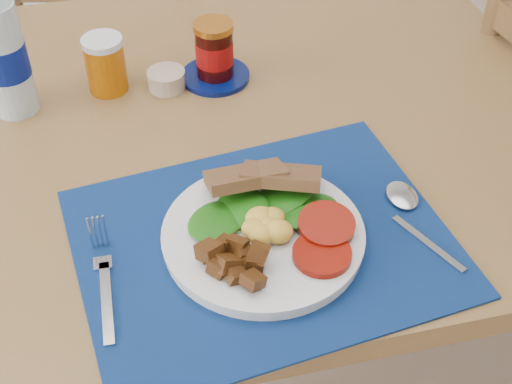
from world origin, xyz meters
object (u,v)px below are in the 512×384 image
breakfast_plate (260,234)px  juice_glass (106,66)px  jam_on_saucer (214,55)px  water_bottle (2,50)px  chair_far (115,23)px

breakfast_plate → juice_glass: juice_glass is taller
breakfast_plate → jam_on_saucer: jam_on_saucer is taller
water_bottle → juice_glass: bearing=8.3°
breakfast_plate → water_bottle: water_bottle is taller
jam_on_saucer → juice_glass: bearing=176.9°
chair_far → juice_glass: 0.56m
water_bottle → jam_on_saucer: water_bottle is taller
breakfast_plate → jam_on_saucer: (0.02, 0.39, 0.02)m
water_bottle → chair_far: bearing=71.6°
chair_far → breakfast_plate: chair_far is taller
juice_glass → chair_far: bearing=86.5°
juice_glass → jam_on_saucer: jam_on_saucer is taller
chair_far → breakfast_plate: (0.13, -0.92, 0.19)m
breakfast_plate → jam_on_saucer: bearing=93.5°
breakfast_plate → juice_glass: (-0.16, 0.40, 0.02)m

